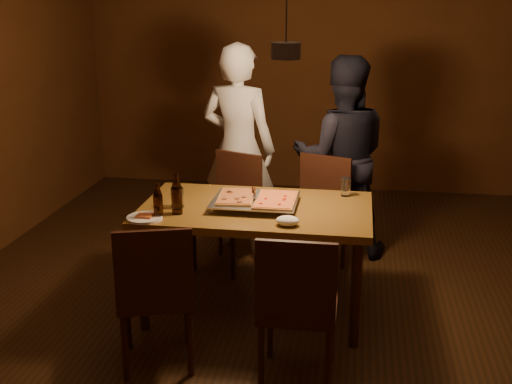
# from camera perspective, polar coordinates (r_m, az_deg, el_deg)

# --- Properties ---
(room_shell) EXTENTS (6.00, 6.00, 6.00)m
(room_shell) POSITION_cam_1_polar(r_m,az_deg,el_deg) (4.04, 2.61, 7.48)
(room_shell) COLOR #331D0D
(room_shell) RESTS_ON ground
(dining_table) EXTENTS (1.50, 0.90, 0.75)m
(dining_table) POSITION_cam_1_polar(r_m,az_deg,el_deg) (4.22, 0.00, -2.26)
(dining_table) COLOR brown
(dining_table) RESTS_ON floor
(chair_far_left) EXTENTS (0.55, 0.55, 0.49)m
(chair_far_left) POSITION_cam_1_polar(r_m,az_deg,el_deg) (5.03, -2.18, -0.69)
(chair_far_left) COLOR #38190F
(chair_far_left) RESTS_ON floor
(chair_far_right) EXTENTS (0.54, 0.54, 0.49)m
(chair_far_right) POSITION_cam_1_polar(r_m,az_deg,el_deg) (4.96, 5.64, -1.05)
(chair_far_right) COLOR #38190F
(chair_far_right) RESTS_ON floor
(chair_near_left) EXTENTS (0.53, 0.53, 0.49)m
(chair_near_left) POSITION_cam_1_polar(r_m,az_deg,el_deg) (3.65, -8.97, -8.08)
(chair_near_left) COLOR #38190F
(chair_near_left) RESTS_ON floor
(chair_near_right) EXTENTS (0.42, 0.42, 0.49)m
(chair_near_right) POSITION_cam_1_polar(r_m,az_deg,el_deg) (3.47, 3.68, -9.29)
(chair_near_right) COLOR #38190F
(chair_near_right) RESTS_ON floor
(pizza_tray) EXTENTS (0.59, 0.50, 0.05)m
(pizza_tray) POSITION_cam_1_polar(r_m,az_deg,el_deg) (4.20, -0.07, -0.95)
(pizza_tray) COLOR silver
(pizza_tray) RESTS_ON dining_table
(pizza_meat) EXTENTS (0.26, 0.38, 0.02)m
(pizza_meat) POSITION_cam_1_polar(r_m,az_deg,el_deg) (4.21, -1.76, -0.40)
(pizza_meat) COLOR maroon
(pizza_meat) RESTS_ON pizza_tray
(pizza_cheese) EXTENTS (0.26, 0.40, 0.02)m
(pizza_cheese) POSITION_cam_1_polar(r_m,az_deg,el_deg) (4.15, 1.78, -0.67)
(pizza_cheese) COLOR gold
(pizza_cheese) RESTS_ON pizza_tray
(spatula) EXTENTS (0.14, 0.25, 0.04)m
(spatula) POSITION_cam_1_polar(r_m,az_deg,el_deg) (4.20, -0.09, -0.36)
(spatula) COLOR silver
(spatula) RESTS_ON pizza_tray
(beer_bottle_a) EXTENTS (0.06, 0.06, 0.22)m
(beer_bottle_a) POSITION_cam_1_polar(r_m,az_deg,el_deg) (4.00, -8.71, -0.76)
(beer_bottle_a) COLOR black
(beer_bottle_a) RESTS_ON dining_table
(beer_bottle_b) EXTENTS (0.07, 0.07, 0.26)m
(beer_bottle_b) POSITION_cam_1_polar(r_m,az_deg,el_deg) (4.05, -7.06, -0.17)
(beer_bottle_b) COLOR black
(beer_bottle_b) RESTS_ON dining_table
(water_glass_left) EXTENTS (0.08, 0.08, 0.13)m
(water_glass_left) POSITION_cam_1_polar(r_m,az_deg,el_deg) (4.19, -7.01, -0.50)
(water_glass_left) COLOR silver
(water_glass_left) RESTS_ON dining_table
(water_glass_right) EXTENTS (0.06, 0.06, 0.13)m
(water_glass_right) POSITION_cam_1_polar(r_m,az_deg,el_deg) (4.44, 7.97, 0.44)
(water_glass_right) COLOR silver
(water_glass_right) RESTS_ON dining_table
(plate_slice) EXTENTS (0.22, 0.22, 0.03)m
(plate_slice) POSITION_cam_1_polar(r_m,az_deg,el_deg) (4.02, -9.87, -2.25)
(plate_slice) COLOR white
(plate_slice) RESTS_ON dining_table
(napkin) EXTENTS (0.14, 0.11, 0.06)m
(napkin) POSITION_cam_1_polar(r_m,az_deg,el_deg) (3.85, 2.82, -2.58)
(napkin) COLOR white
(napkin) RESTS_ON dining_table
(diner_white) EXTENTS (0.71, 0.54, 1.72)m
(diner_white) POSITION_cam_1_polar(r_m,az_deg,el_deg) (5.30, -1.57, 3.89)
(diner_white) COLOR silver
(diner_white) RESTS_ON floor
(diner_dark) EXTENTS (0.85, 0.69, 1.63)m
(diner_dark) POSITION_cam_1_polar(r_m,az_deg,el_deg) (5.24, 7.60, 3.07)
(diner_dark) COLOR black
(diner_dark) RESTS_ON floor
(pendant_lamp) EXTENTS (0.18, 0.18, 1.10)m
(pendant_lamp) POSITION_cam_1_polar(r_m,az_deg,el_deg) (4.00, 2.68, 12.58)
(pendant_lamp) COLOR black
(pendant_lamp) RESTS_ON ceiling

